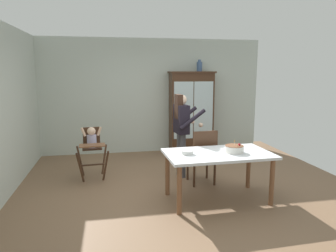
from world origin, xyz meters
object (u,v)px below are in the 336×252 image
object	(u,v)px
adult_person	(182,125)
high_chair_with_toddler	(92,143)
china_cabinet	(191,112)
dining_table	(218,159)
birthday_cake	(234,149)
serving_bowl	(188,152)
dining_chair_far_side	(203,153)
ceramic_vase	(199,66)

from	to	relation	value
adult_person	high_chair_with_toddler	bearing A→B (deg)	76.58
china_cabinet	dining_table	world-z (taller)	china_cabinet
adult_person	birthday_cake	size ratio (longest dim) A/B	5.47
serving_bowl	adult_person	bearing A→B (deg)	80.84
birthday_cake	serving_bowl	xyz separation A→B (m)	(-0.71, 0.03, -0.03)
high_chair_with_toddler	birthday_cake	bearing A→B (deg)	-37.21
dining_chair_far_side	china_cabinet	bearing A→B (deg)	-102.67
serving_bowl	birthday_cake	bearing A→B (deg)	-2.71
ceramic_vase	adult_person	world-z (taller)	ceramic_vase
serving_bowl	ceramic_vase	bearing A→B (deg)	70.71
dining_table	dining_chair_far_side	distance (m)	0.68
china_cabinet	dining_chair_far_side	distance (m)	2.30
high_chair_with_toddler	dining_table	bearing A→B (deg)	-39.78
dining_table	birthday_cake	distance (m)	0.28
adult_person	ceramic_vase	bearing A→B (deg)	-32.25
adult_person	serving_bowl	size ratio (longest dim) A/B	8.50
birthday_cake	ceramic_vase	bearing A→B (deg)	84.10
adult_person	birthday_cake	xyz separation A→B (m)	(0.52, -1.22, -0.17)
high_chair_with_toddler	serving_bowl	distance (m)	1.99
dining_table	serving_bowl	xyz separation A→B (m)	(-0.47, 0.00, 0.12)
ceramic_vase	adult_person	distance (m)	2.20
adult_person	dining_table	size ratio (longest dim) A/B	0.95
high_chair_with_toddler	adult_person	bearing A→B (deg)	-10.71
high_chair_with_toddler	adult_person	world-z (taller)	adult_person
serving_bowl	china_cabinet	bearing A→B (deg)	74.05
adult_person	dining_chair_far_side	world-z (taller)	adult_person
birthday_cake	dining_table	bearing A→B (deg)	172.60
birthday_cake	serving_bowl	world-z (taller)	birthday_cake
birthday_cake	dining_chair_far_side	distance (m)	0.79
dining_table	high_chair_with_toddler	bearing A→B (deg)	144.16
china_cabinet	high_chair_with_toddler	xyz separation A→B (m)	(-2.26, -1.53, -0.32)
adult_person	serving_bowl	distance (m)	1.21
high_chair_with_toddler	adult_person	distance (m)	1.67
ceramic_vase	adult_person	bearing A→B (deg)	-115.61
high_chair_with_toddler	serving_bowl	world-z (taller)	high_chair_with_toddler
serving_bowl	dining_table	bearing A→B (deg)	-0.31
adult_person	birthday_cake	distance (m)	1.33
birthday_cake	dining_chair_far_side	xyz separation A→B (m)	(-0.26, 0.70, -0.24)
ceramic_vase	birthday_cake	size ratio (longest dim) A/B	0.96
china_cabinet	high_chair_with_toddler	world-z (taller)	china_cabinet
ceramic_vase	dining_table	distance (m)	3.27
serving_bowl	dining_chair_far_side	xyz separation A→B (m)	(0.45, 0.67, -0.21)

